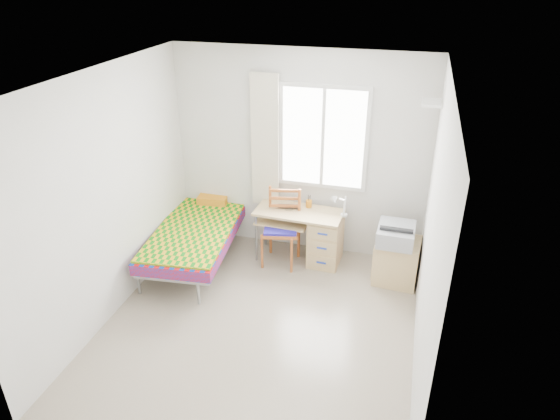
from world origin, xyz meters
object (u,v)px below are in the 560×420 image
(bed, at_px, (200,228))
(cabinet, at_px, (396,261))
(chair, at_px, (282,223))
(desk, at_px, (320,236))
(printer, at_px, (396,234))

(bed, height_order, cabinet, bed)
(chair, bearing_deg, desk, 1.40)
(cabinet, bearing_deg, chair, -178.69)
(bed, xyz_separation_m, cabinet, (2.47, 0.10, -0.14))
(desk, bearing_deg, printer, -10.71)
(desk, xyz_separation_m, printer, (0.92, -0.22, 0.28))
(chair, bearing_deg, printer, -16.60)
(bed, height_order, desk, bed)
(printer, bearing_deg, desk, 167.99)
(bed, relative_size, cabinet, 3.76)
(desk, xyz_separation_m, cabinet, (0.96, -0.18, -0.10))
(cabinet, bearing_deg, printer, -136.06)
(bed, distance_m, desk, 1.53)
(bed, distance_m, printer, 2.44)
(chair, bearing_deg, cabinet, -15.11)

